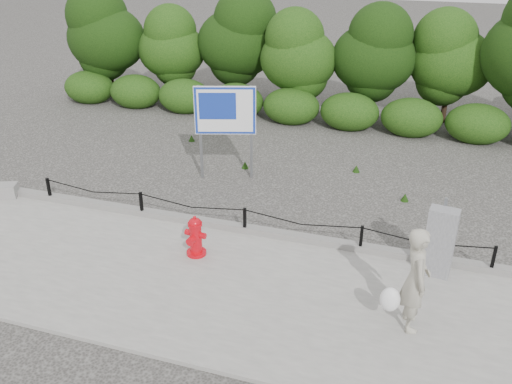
{
  "coord_description": "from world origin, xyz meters",
  "views": [
    {
      "loc": [
        3.38,
        -9.64,
        6.06
      ],
      "look_at": [
        0.19,
        0.2,
        1.0
      ],
      "focal_mm": 38.0,
      "sensor_mm": 36.0,
      "label": 1
    }
  ],
  "objects_px": {
    "fire_hydrant": "(195,237)",
    "pedestrian": "(414,281)",
    "advertising_sign": "(225,115)",
    "utility_cabinet": "(440,242)"
  },
  "relations": [
    {
      "from": "fire_hydrant",
      "to": "pedestrian",
      "type": "bearing_deg",
      "value": -5.75
    },
    {
      "from": "utility_cabinet",
      "to": "advertising_sign",
      "type": "bearing_deg",
      "value": 158.67
    },
    {
      "from": "pedestrian",
      "to": "advertising_sign",
      "type": "relative_size",
      "value": 0.73
    },
    {
      "from": "advertising_sign",
      "to": "fire_hydrant",
      "type": "bearing_deg",
      "value": -95.69
    },
    {
      "from": "fire_hydrant",
      "to": "utility_cabinet",
      "type": "bearing_deg",
      "value": 16.18
    },
    {
      "from": "advertising_sign",
      "to": "pedestrian",
      "type": "bearing_deg",
      "value": -60.81
    },
    {
      "from": "pedestrian",
      "to": "advertising_sign",
      "type": "height_order",
      "value": "advertising_sign"
    },
    {
      "from": "fire_hydrant",
      "to": "pedestrian",
      "type": "xyz_separation_m",
      "value": [
        4.24,
        -0.92,
        0.48
      ]
    },
    {
      "from": "pedestrian",
      "to": "utility_cabinet",
      "type": "relative_size",
      "value": 1.2
    },
    {
      "from": "fire_hydrant",
      "to": "advertising_sign",
      "type": "xyz_separation_m",
      "value": [
        -0.8,
        3.84,
        1.28
      ]
    }
  ]
}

